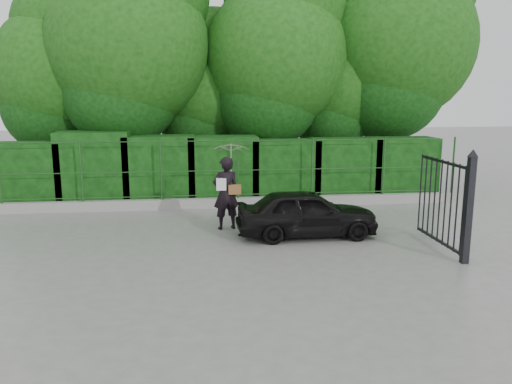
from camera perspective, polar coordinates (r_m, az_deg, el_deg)
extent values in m
plane|color=gray|center=(11.01, -2.18, -7.00)|extent=(80.00, 80.00, 0.00)
cube|color=#9E9E99|center=(15.31, -3.55, -1.24)|extent=(14.00, 0.25, 0.30)
cylinder|color=#1D491C|center=(15.47, -19.33, 2.23)|extent=(0.06, 0.06, 1.80)
cylinder|color=#1D491C|center=(15.14, -10.80, 2.48)|extent=(0.06, 0.06, 1.80)
cylinder|color=#1D491C|center=(15.15, -2.08, 2.68)|extent=(0.06, 0.06, 1.80)
cylinder|color=#1D491C|center=(15.50, 6.43, 2.81)|extent=(0.06, 0.06, 1.80)
cylinder|color=#1D491C|center=(16.18, 14.40, 2.88)|extent=(0.06, 0.06, 1.80)
cylinder|color=#1D491C|center=(17.14, 21.60, 2.89)|extent=(0.06, 0.06, 1.80)
cylinder|color=#1D491C|center=(15.26, -3.56, -0.33)|extent=(13.60, 0.03, 0.03)
cylinder|color=#1D491C|center=(15.13, -3.59, 2.46)|extent=(13.60, 0.03, 0.03)
cylinder|color=#1D491C|center=(15.02, -3.64, 5.86)|extent=(13.60, 0.03, 0.03)
cube|color=black|center=(16.93, -24.52, 1.84)|extent=(2.20, 1.20, 1.97)
cube|color=black|center=(16.41, -17.90, 2.60)|extent=(2.20, 1.20, 2.29)
cube|color=black|center=(16.15, -10.90, 2.55)|extent=(2.20, 1.20, 2.14)
cube|color=black|center=(16.13, -3.79, 2.65)|extent=(2.20, 1.20, 2.11)
cube|color=black|center=(16.36, 3.23, 2.55)|extent=(2.20, 1.20, 1.97)
cube|color=black|center=(16.82, 9.96, 2.66)|extent=(2.20, 1.20, 1.99)
cube|color=black|center=(17.50, 16.25, 2.72)|extent=(2.20, 1.20, 2.00)
cylinder|color=black|center=(19.08, -21.06, 5.73)|extent=(0.36, 0.36, 3.75)
sphere|color=#14470F|center=(19.03, -21.54, 12.48)|extent=(4.50, 4.50, 4.50)
cylinder|color=black|center=(17.81, -13.90, 7.02)|extent=(0.36, 0.36, 4.50)
sphere|color=#14470F|center=(17.83, -14.32, 15.70)|extent=(5.40, 5.40, 5.40)
cylinder|color=black|center=(19.02, -5.81, 5.64)|extent=(0.36, 0.36, 3.25)
sphere|color=#14470F|center=(18.94, -5.93, 11.53)|extent=(3.90, 3.90, 3.90)
cylinder|color=black|center=(18.20, 2.17, 7.03)|extent=(0.36, 0.36, 4.25)
sphere|color=#14470F|center=(18.20, 2.23, 15.06)|extent=(5.10, 5.10, 5.10)
cylinder|color=black|center=(19.45, 9.18, 6.05)|extent=(0.36, 0.36, 3.50)
sphere|color=#14470F|center=(19.38, 9.37, 12.24)|extent=(4.20, 4.20, 4.20)
cylinder|color=black|center=(19.68, 15.22, 7.69)|extent=(0.36, 0.36, 4.75)
sphere|color=#14470F|center=(19.73, 15.65, 15.97)|extent=(5.70, 5.70, 5.70)
cube|color=black|center=(10.96, 23.09, -2.03)|extent=(0.14, 0.14, 2.20)
cone|color=black|center=(10.77, 23.56, 4.10)|extent=(0.22, 0.22, 0.16)
cube|color=black|center=(12.16, 20.08, -5.19)|extent=(0.05, 2.00, 0.06)
cube|color=black|center=(11.80, 20.65, 3.24)|extent=(0.05, 2.00, 0.06)
cylinder|color=black|center=(11.14, 22.56, -2.05)|extent=(0.04, 0.04, 1.90)
cylinder|color=black|center=(11.35, 21.95, -1.77)|extent=(0.04, 0.04, 1.90)
cylinder|color=black|center=(11.56, 21.36, -1.50)|extent=(0.04, 0.04, 1.90)
cylinder|color=black|center=(11.78, 20.80, -1.24)|extent=(0.04, 0.04, 1.90)
cylinder|color=black|center=(11.99, 20.25, -0.99)|extent=(0.04, 0.04, 1.90)
cylinder|color=black|center=(12.21, 19.73, -0.74)|extent=(0.04, 0.04, 1.90)
cylinder|color=black|center=(12.43, 19.22, -0.51)|extent=(0.04, 0.04, 1.90)
cylinder|color=black|center=(12.65, 18.73, -0.28)|extent=(0.04, 0.04, 1.90)
cylinder|color=black|center=(12.87, 18.26, -0.07)|extent=(0.04, 0.04, 1.90)
imported|color=black|center=(12.76, -3.47, -0.14)|extent=(0.77, 0.60, 1.87)
imported|color=beige|center=(12.68, -2.85, 3.73)|extent=(0.92, 0.93, 0.84)
cube|color=brown|center=(12.67, -2.46, 0.30)|extent=(0.32, 0.15, 0.24)
cube|color=white|center=(12.59, -3.99, 0.89)|extent=(0.25, 0.02, 0.32)
imported|color=black|center=(12.22, 5.79, -2.38)|extent=(3.44, 1.42, 1.16)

